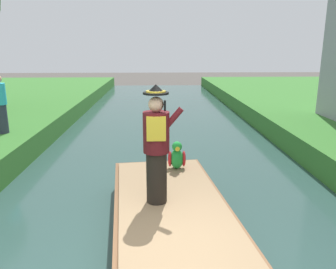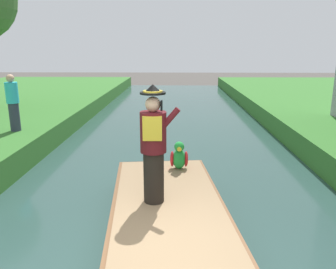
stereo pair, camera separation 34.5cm
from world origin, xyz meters
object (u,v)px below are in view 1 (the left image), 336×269
at_px(boat, 171,219).
at_px(person_pirate, 157,145).
at_px(person_bystander, 0,104).
at_px(parrot_plush, 177,157).

xyz_separation_m(boat, person_pirate, (-0.22, 0.00, 1.23)).
bearing_deg(person_pirate, person_bystander, 122.89).
bearing_deg(boat, person_pirate, 179.88).
xyz_separation_m(parrot_plush, person_bystander, (-4.66, 2.88, 0.62)).
bearing_deg(parrot_plush, person_pirate, -105.31).
height_order(person_pirate, parrot_plush, person_pirate).
relative_size(person_pirate, parrot_plush, 3.25).
distance_m(person_pirate, parrot_plush, 1.69).
distance_m(boat, person_pirate, 1.25).
relative_size(person_pirate, person_bystander, 1.16).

